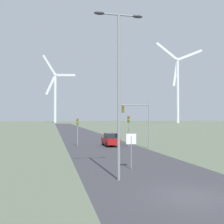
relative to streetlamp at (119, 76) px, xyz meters
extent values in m
plane|color=#5B6651|center=(2.64, -4.12, -6.69)|extent=(600.00, 600.00, 0.00)
cube|color=#38383D|center=(2.64, 43.88, -6.69)|extent=(10.00, 240.00, 0.01)
cylinder|color=gray|center=(0.00, 0.00, -1.32)|extent=(0.18, 0.18, 10.74)
cylinder|color=gray|center=(0.00, 0.00, 3.99)|extent=(2.56, 0.10, 0.10)
ellipsoid|color=#333338|center=(-1.28, 0.00, 3.99)|extent=(0.70, 0.32, 0.20)
ellipsoid|color=#333338|center=(1.28, 0.00, 3.99)|extent=(0.70, 0.32, 0.20)
cylinder|color=gray|center=(1.81, 3.17, -5.40)|extent=(0.07, 0.07, 2.58)
cube|color=white|center=(1.81, 3.15, -4.34)|extent=(0.81, 0.01, 0.81)
cube|color=red|center=(1.81, 3.17, -4.34)|extent=(0.76, 0.02, 0.76)
cylinder|color=gray|center=(-0.72, 20.35, -4.75)|extent=(0.11, 0.11, 3.88)
cube|color=#4C511E|center=(-0.72, 20.35, -3.26)|extent=(0.28, 0.24, 0.90)
sphere|color=red|center=(-0.72, 20.22, -2.99)|extent=(0.16, 0.16, 0.16)
sphere|color=gold|center=(-0.72, 20.22, -3.26)|extent=(0.16, 0.16, 0.16)
sphere|color=green|center=(-0.72, 20.22, -3.53)|extent=(0.16, 0.16, 0.16)
cylinder|color=gray|center=(6.26, 18.82, -4.58)|extent=(0.11, 0.11, 4.21)
cube|color=#4C511E|center=(6.26, 18.82, -2.93)|extent=(0.28, 0.24, 0.90)
sphere|color=red|center=(6.26, 18.68, -2.66)|extent=(0.16, 0.16, 0.16)
sphere|color=gold|center=(6.26, 18.68, -2.93)|extent=(0.16, 0.16, 0.16)
sphere|color=green|center=(6.26, 18.68, -3.20)|extent=(0.16, 0.16, 0.16)
cylinder|color=gray|center=(8.07, 15.75, -3.75)|extent=(0.14, 0.14, 5.89)
cylinder|color=gray|center=(6.02, 15.75, -1.05)|extent=(4.09, 0.12, 0.12)
cube|color=#4C511E|center=(4.59, 15.75, -1.60)|extent=(0.28, 0.24, 0.90)
sphere|color=red|center=(4.59, 15.61, -1.33)|extent=(0.18, 0.18, 0.18)
cube|color=maroon|center=(3.88, 19.84, -5.96)|extent=(1.92, 4.15, 0.80)
cube|color=#1E2328|center=(3.88, 19.69, -5.21)|extent=(1.62, 2.15, 0.70)
cylinder|color=black|center=(3.05, 21.11, -6.36)|extent=(0.22, 0.66, 0.66)
cylinder|color=black|center=(4.71, 21.11, -6.36)|extent=(0.22, 0.66, 0.66)
cylinder|color=black|center=(3.05, 18.57, -6.36)|extent=(0.22, 0.66, 0.66)
cylinder|color=black|center=(4.71, 18.57, -6.36)|extent=(0.22, 0.66, 0.66)
cylinder|color=silver|center=(-1.95, 196.56, 12.36)|extent=(2.20, 2.20, 38.10)
sphere|color=silver|center=(-1.95, 196.56, 31.41)|extent=(2.60, 2.60, 2.60)
cube|color=silver|center=(-6.82, 194.60, 38.91)|extent=(10.59, 4.66, 14.96)
cube|color=silver|center=(-5.55, 195.11, 23.12)|extent=(8.37, 3.76, 16.17)
cube|color=silver|center=(6.50, 199.97, 32.20)|extent=(16.04, 6.86, 3.26)
cylinder|color=silver|center=(87.43, 163.47, 17.09)|extent=(2.20, 2.20, 47.57)
sphere|color=silver|center=(87.43, 163.47, 40.88)|extent=(2.60, 2.60, 2.60)
cube|color=silver|center=(85.92, 163.73, 30.61)|extent=(4.67, 1.28, 19.51)
cube|color=silver|center=(96.94, 161.84, 44.68)|extent=(18.57, 3.66, 8.81)
cube|color=silver|center=(79.42, 164.84, 47.33)|extent=(16.20, 3.25, 13.52)
camera|label=1|loc=(-4.18, -16.33, -2.69)|focal=42.00mm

